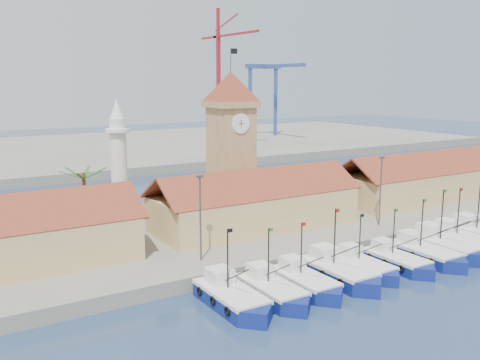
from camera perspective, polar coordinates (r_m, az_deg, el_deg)
ground at (r=54.85m, az=13.35°, el=-11.12°), size 400.00×400.00×0.00m
quay at (r=72.57m, az=-0.13°, el=-4.82°), size 140.00×32.00×1.50m
terminal at (r=151.38m, az=-17.43°, el=2.86°), size 240.00×80.00×2.00m
boat_0 at (r=48.82m, az=-0.75°, el=-12.63°), size 3.62×9.92×7.51m
boat_1 at (r=50.62m, az=3.58°, el=-11.84°), size 3.40×9.30×7.04m
boat_2 at (r=52.92m, az=7.06°, el=-10.89°), size 3.36×9.22×6.97m
boat_3 at (r=55.67m, az=10.60°, el=-9.80°), size 3.75×10.28×7.78m
boat_4 at (r=58.20m, az=13.11°, el=-9.10°), size 3.22×8.83×6.68m
boat_5 at (r=60.85m, az=16.51°, el=-8.38°), size 3.28×8.99×6.80m
boat_6 at (r=63.95m, az=19.27°, el=-7.56°), size 3.58×9.80×7.41m
boat_7 at (r=67.13m, az=21.20°, el=-6.77°), size 3.88×10.62×8.04m
boat_8 at (r=70.47m, az=22.69°, el=-6.10°), size 3.71×10.17×7.69m
hall_center at (r=68.50m, az=1.62°, el=-2.97°), size 27.04×10.13×7.61m
hall_right at (r=89.75m, az=18.97°, el=-0.30°), size 31.20×10.13×7.61m
clock_tower at (r=72.13m, az=-0.97°, el=4.16°), size 5.80×5.80×22.70m
minaret at (r=67.99m, az=-12.78°, el=1.61°), size 3.00×3.00×16.30m
palm_tree at (r=65.31m, az=-16.23°, el=-2.03°), size 5.60×5.03×8.39m
lamp_posts at (r=61.87m, az=6.08°, el=-2.13°), size 80.70×0.25×9.03m
crane_red_right at (r=160.32m, az=-2.09°, el=11.76°), size 1.00×31.30×38.71m
gantry at (r=173.11m, az=3.12°, el=10.56°), size 13.00×22.00×23.20m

